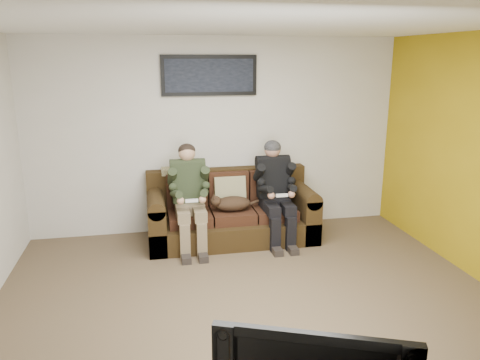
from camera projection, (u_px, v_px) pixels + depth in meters
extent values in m
plane|color=brown|center=(254.00, 307.00, 4.50)|extent=(5.00, 5.00, 0.00)
plane|color=silver|center=(257.00, 23.00, 3.84)|extent=(5.00, 5.00, 0.00)
plane|color=beige|center=(217.00, 136.00, 6.30)|extent=(5.00, 0.00, 5.00)
plane|color=beige|center=(373.00, 301.00, 2.04)|extent=(5.00, 0.00, 5.00)
cube|color=#30210E|center=(232.00, 229.00, 6.14)|extent=(2.15, 0.93, 0.29)
cube|color=#30210E|center=(227.00, 189.00, 6.38)|extent=(2.15, 0.20, 0.59)
cube|color=#30210E|center=(157.00, 223.00, 5.92)|extent=(0.21, 0.93, 0.59)
cube|color=#30210E|center=(302.00, 213.00, 6.29)|extent=(0.21, 0.93, 0.59)
cylinder|color=#30210E|center=(156.00, 201.00, 5.84)|extent=(0.21, 0.93, 0.21)
cylinder|color=#30210E|center=(303.00, 192.00, 6.22)|extent=(0.21, 0.93, 0.21)
cube|color=#361C10|center=(190.00, 217.00, 5.93)|extent=(0.53, 0.59, 0.14)
cube|color=#361C10|center=(187.00, 190.00, 6.13)|extent=(0.53, 0.14, 0.43)
cube|color=#361C10|center=(232.00, 214.00, 6.04)|extent=(0.53, 0.59, 0.14)
cube|color=#361C10|center=(228.00, 188.00, 6.23)|extent=(0.53, 0.14, 0.43)
cube|color=#361C10|center=(274.00, 212.00, 6.15)|extent=(0.53, 0.59, 0.14)
cube|color=#361C10|center=(269.00, 185.00, 6.34)|extent=(0.53, 0.14, 0.43)
cube|color=#948C61|center=(230.00, 191.00, 6.13)|extent=(0.41, 0.20, 0.41)
cube|color=tan|center=(178.00, 171.00, 6.16)|extent=(0.44, 0.21, 0.08)
cube|color=#7A674C|center=(189.00, 207.00, 5.87)|extent=(0.36, 0.30, 0.14)
cube|color=#28311D|center=(188.00, 182.00, 5.89)|extent=(0.40, 0.30, 0.53)
cylinder|color=#28311D|center=(187.00, 166.00, 5.86)|extent=(0.44, 0.18, 0.18)
sphere|color=tan|center=(187.00, 153.00, 5.83)|extent=(0.21, 0.21, 0.21)
cube|color=#7A674C|center=(183.00, 214.00, 5.67)|extent=(0.15, 0.42, 0.13)
cube|color=#7A674C|center=(199.00, 213.00, 5.70)|extent=(0.15, 0.42, 0.13)
cube|color=#7A674C|center=(185.00, 241.00, 5.55)|extent=(0.12, 0.13, 0.43)
cube|color=#7A674C|center=(202.00, 240.00, 5.58)|extent=(0.12, 0.13, 0.43)
cube|color=black|center=(186.00, 257.00, 5.51)|extent=(0.11, 0.26, 0.08)
cube|color=black|center=(203.00, 256.00, 5.55)|extent=(0.11, 0.26, 0.08)
cylinder|color=#28311D|center=(172.00, 177.00, 5.76)|extent=(0.11, 0.30, 0.28)
cylinder|color=#28311D|center=(204.00, 175.00, 5.84)|extent=(0.11, 0.30, 0.28)
cylinder|color=#28311D|center=(176.00, 194.00, 5.60)|extent=(0.14, 0.32, 0.15)
cylinder|color=#28311D|center=(204.00, 193.00, 5.66)|extent=(0.14, 0.32, 0.15)
sphere|color=tan|center=(181.00, 201.00, 5.50)|extent=(0.09, 0.09, 0.09)
sphere|color=tan|center=(202.00, 200.00, 5.55)|extent=(0.09, 0.09, 0.09)
cube|color=white|center=(192.00, 201.00, 5.51)|extent=(0.15, 0.04, 0.03)
ellipsoid|color=black|center=(187.00, 150.00, 5.84)|extent=(0.22, 0.22, 0.17)
cube|color=black|center=(274.00, 202.00, 6.08)|extent=(0.36, 0.30, 0.14)
cube|color=black|center=(273.00, 178.00, 6.10)|extent=(0.40, 0.30, 0.53)
cylinder|color=black|center=(273.00, 162.00, 6.07)|extent=(0.44, 0.18, 0.18)
sphere|color=#A5725C|center=(272.00, 150.00, 6.05)|extent=(0.21, 0.21, 0.21)
cube|color=black|center=(271.00, 208.00, 5.88)|extent=(0.15, 0.42, 0.13)
cube|color=black|center=(286.00, 207.00, 5.92)|extent=(0.15, 0.42, 0.13)
cube|color=black|center=(275.00, 234.00, 5.76)|extent=(0.12, 0.13, 0.43)
cube|color=black|center=(290.00, 233.00, 5.80)|extent=(0.12, 0.13, 0.43)
cube|color=black|center=(276.00, 250.00, 5.73)|extent=(0.11, 0.26, 0.08)
cube|color=black|center=(292.00, 249.00, 5.77)|extent=(0.11, 0.26, 0.08)
cylinder|color=black|center=(259.00, 173.00, 5.97)|extent=(0.11, 0.30, 0.28)
cylinder|color=black|center=(289.00, 171.00, 6.05)|extent=(0.11, 0.30, 0.28)
cylinder|color=black|center=(266.00, 189.00, 5.81)|extent=(0.14, 0.32, 0.15)
cylinder|color=black|center=(292.00, 188.00, 5.88)|extent=(0.14, 0.32, 0.15)
sphere|color=#A5725C|center=(271.00, 196.00, 5.72)|extent=(0.09, 0.09, 0.09)
sphere|color=#A5725C|center=(292.00, 194.00, 5.77)|extent=(0.09, 0.09, 0.09)
cube|color=white|center=(282.00, 195.00, 5.72)|extent=(0.15, 0.04, 0.03)
ellipsoid|color=black|center=(273.00, 147.00, 6.04)|extent=(0.22, 0.22, 0.19)
ellipsoid|color=#3F2919|center=(233.00, 204.00, 5.94)|extent=(0.47, 0.26, 0.19)
sphere|color=#3F2919|center=(216.00, 201.00, 5.86)|extent=(0.14, 0.14, 0.14)
cone|color=#3F2919|center=(215.00, 197.00, 5.80)|extent=(0.04, 0.04, 0.04)
cone|color=#3F2919|center=(214.00, 195.00, 5.87)|extent=(0.04, 0.04, 0.04)
cylinder|color=#3F2919|center=(250.00, 204.00, 6.05)|extent=(0.26, 0.13, 0.08)
cube|color=black|center=(209.00, 75.00, 6.05)|extent=(1.25, 0.04, 0.52)
cube|color=black|center=(210.00, 75.00, 6.03)|extent=(1.15, 0.01, 0.42)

